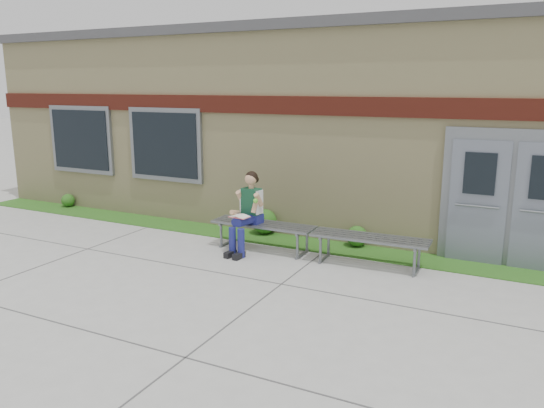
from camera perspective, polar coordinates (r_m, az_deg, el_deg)
The scene contains 9 objects.
ground at distance 8.26m, azimuth -6.85°, elevation -8.58°, with size 80.00×80.00×0.00m, color #9E9E99.
grass_strip at distance 10.40m, azimuth 1.02°, elevation -3.92°, with size 16.00×0.80×0.02m, color #245015.
school_building at distance 13.14m, azimuth 7.50°, elevation 8.74°, with size 16.20×6.22×4.20m.
bench_left at distance 9.74m, azimuth -0.93°, elevation -2.74°, with size 1.95×0.54×0.51m.
bench_right at distance 9.03m, azimuth 10.44°, elevation -4.17°, with size 1.98×0.62×0.51m.
girl at distance 9.56m, azimuth -2.69°, elevation -0.70°, with size 0.51×0.89×1.47m.
shrub_west at distance 14.11m, azimuth -21.09°, elevation 0.37°, with size 0.32×0.32×0.32m, color #245015.
shrub_mid at distance 10.76m, azimuth -0.83°, elevation -1.89°, with size 0.51×0.51×0.51m, color #245015.
shrub_east at distance 10.06m, azimuth 9.11°, elevation -3.44°, with size 0.39×0.39×0.39m, color #245015.
Camera 1 is at (4.28, -6.40, 2.98)m, focal length 35.00 mm.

